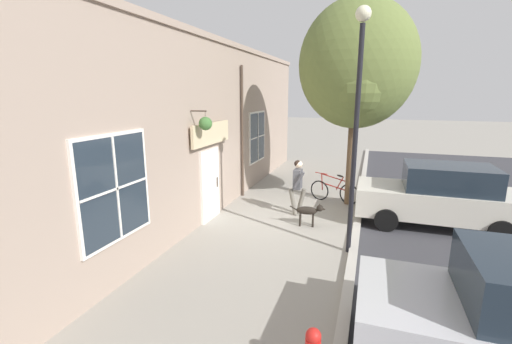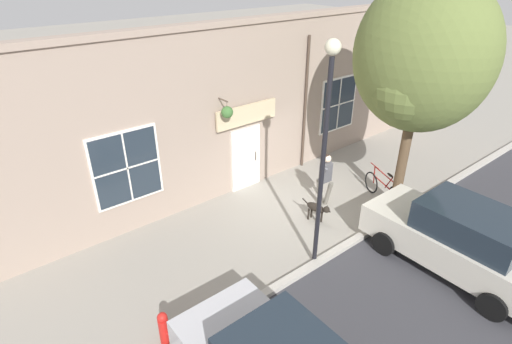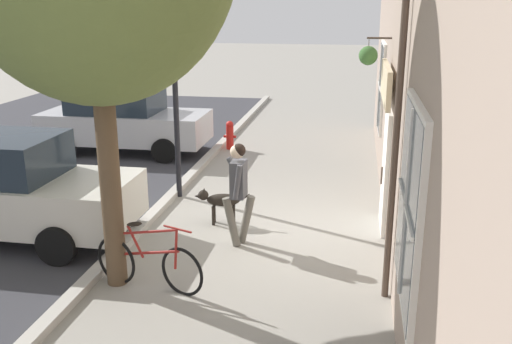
% 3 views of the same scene
% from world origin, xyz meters
% --- Properties ---
extents(ground_plane, '(90.00, 90.00, 0.00)m').
position_xyz_m(ground_plane, '(0.00, 0.00, 0.00)').
color(ground_plane, gray).
extents(storefront_facade, '(0.95, 18.00, 5.26)m').
position_xyz_m(storefront_facade, '(-2.34, -0.02, 2.63)').
color(storefront_facade, gray).
rests_on(storefront_facade, ground_plane).
extents(pedestrian_walking, '(0.52, 0.56, 1.71)m').
position_xyz_m(pedestrian_walking, '(0.19, 0.54, 1.03)').
color(pedestrian_walking, '#6B665B').
rests_on(pedestrian_walking, ground_plane).
extents(dog_on_leash, '(1.00, 0.33, 0.66)m').
position_xyz_m(dog_on_leash, '(0.70, -0.29, 0.44)').
color(dog_on_leash, black).
rests_on(dog_on_leash, ground_plane).
extents(street_tree_by_curb, '(3.62, 3.26, 6.54)m').
position_xyz_m(street_tree_by_curb, '(1.63, 2.07, 4.44)').
color(street_tree_by_curb, brown).
rests_on(street_tree_by_curb, ground_plane).
extents(leaning_bicycle, '(1.70, 0.47, 1.01)m').
position_xyz_m(leaning_bicycle, '(1.11, 2.22, 0.38)').
color(leaning_bicycle, black).
rests_on(leaning_bicycle, ground_plane).
extents(parked_car_mid_block, '(4.30, 1.94, 1.75)m').
position_xyz_m(parked_car_mid_block, '(4.13, 0.89, 0.88)').
color(parked_car_mid_block, beige).
rests_on(parked_car_mid_block, ground_plane).
extents(street_lamp, '(0.32, 0.32, 5.39)m').
position_xyz_m(street_lamp, '(1.88, -1.60, 3.47)').
color(street_lamp, black).
rests_on(street_lamp, ground_plane).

